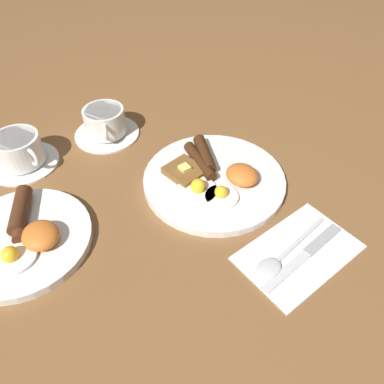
{
  "coord_description": "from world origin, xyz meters",
  "views": [
    {
      "loc": [
        -0.4,
        0.37,
        0.52
      ],
      "look_at": [
        -0.01,
        0.07,
        0.03
      ],
      "focal_mm": 35.0,
      "sensor_mm": 36.0,
      "label": 1
    }
  ],
  "objects_px": {
    "breakfast_plate_near": "(213,178)",
    "knife": "(307,253)",
    "teacup_near": "(105,124)",
    "spoon": "(275,263)",
    "breakfast_plate_far": "(23,237)",
    "teacup_far": "(20,152)"
  },
  "relations": [
    {
      "from": "breakfast_plate_near",
      "to": "teacup_near",
      "type": "bearing_deg",
      "value": 17.83
    },
    {
      "from": "teacup_far",
      "to": "teacup_near",
      "type": "bearing_deg",
      "value": -95.1
    },
    {
      "from": "teacup_near",
      "to": "spoon",
      "type": "bearing_deg",
      "value": -175.53
    },
    {
      "from": "breakfast_plate_near",
      "to": "knife",
      "type": "relative_size",
      "value": 1.47
    },
    {
      "from": "breakfast_plate_near",
      "to": "spoon",
      "type": "distance_m",
      "value": 0.22
    },
    {
      "from": "breakfast_plate_far",
      "to": "teacup_far",
      "type": "relative_size",
      "value": 1.64
    },
    {
      "from": "breakfast_plate_near",
      "to": "breakfast_plate_far",
      "type": "xyz_separation_m",
      "value": [
        0.09,
        0.35,
        0.0
      ]
    },
    {
      "from": "breakfast_plate_near",
      "to": "knife",
      "type": "bearing_deg",
      "value": -178.08
    },
    {
      "from": "breakfast_plate_near",
      "to": "teacup_far",
      "type": "height_order",
      "value": "teacup_far"
    },
    {
      "from": "knife",
      "to": "teacup_near",
      "type": "bearing_deg",
      "value": -82.16
    },
    {
      "from": "breakfast_plate_far",
      "to": "spoon",
      "type": "distance_m",
      "value": 0.43
    },
    {
      "from": "teacup_far",
      "to": "spoon",
      "type": "bearing_deg",
      "value": -155.75
    },
    {
      "from": "breakfast_plate_far",
      "to": "spoon",
      "type": "relative_size",
      "value": 1.31
    },
    {
      "from": "breakfast_plate_near",
      "to": "teacup_far",
      "type": "distance_m",
      "value": 0.4
    },
    {
      "from": "teacup_near",
      "to": "knife",
      "type": "bearing_deg",
      "value": -169.25
    },
    {
      "from": "breakfast_plate_far",
      "to": "teacup_far",
      "type": "height_order",
      "value": "teacup_far"
    },
    {
      "from": "breakfast_plate_near",
      "to": "knife",
      "type": "distance_m",
      "value": 0.23
    },
    {
      "from": "breakfast_plate_near",
      "to": "spoon",
      "type": "height_order",
      "value": "breakfast_plate_near"
    },
    {
      "from": "breakfast_plate_near",
      "to": "breakfast_plate_far",
      "type": "bearing_deg",
      "value": 76.16
    },
    {
      "from": "spoon",
      "to": "knife",
      "type": "bearing_deg",
      "value": 156.44
    },
    {
      "from": "teacup_near",
      "to": "teacup_far",
      "type": "bearing_deg",
      "value": 84.9
    },
    {
      "from": "breakfast_plate_far",
      "to": "breakfast_plate_near",
      "type": "bearing_deg",
      "value": -103.84
    }
  ]
}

